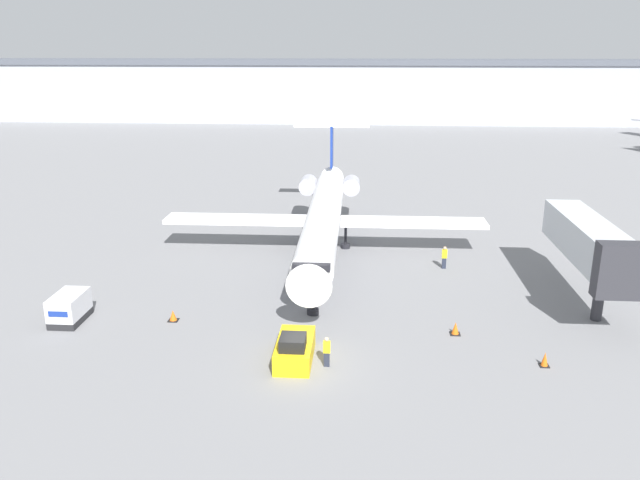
# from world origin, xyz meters

# --- Properties ---
(ground_plane) EXTENTS (600.00, 600.00, 0.00)m
(ground_plane) POSITION_xyz_m (0.00, 0.00, 0.00)
(ground_plane) COLOR slate
(terminal_building) EXTENTS (180.00, 16.80, 14.25)m
(terminal_building) POSITION_xyz_m (0.00, 120.00, 7.15)
(terminal_building) COLOR #9EA3AD
(terminal_building) RESTS_ON ground
(airplane_main) EXTENTS (27.84, 32.49, 9.23)m
(airplane_main) POSITION_xyz_m (-0.17, 20.73, 3.29)
(airplane_main) COLOR white
(airplane_main) RESTS_ON ground
(pushback_tug) EXTENTS (2.02, 4.25, 1.89)m
(pushback_tug) POSITION_xyz_m (-0.53, 0.83, 0.71)
(pushback_tug) COLOR yellow
(pushback_tug) RESTS_ON ground
(luggage_cart) EXTENTS (1.77, 3.04, 1.88)m
(luggage_cart) POSITION_xyz_m (-15.70, 5.01, 0.94)
(luggage_cart) COLOR #232326
(luggage_cart) RESTS_ON ground
(worker_near_tug) EXTENTS (0.40, 0.25, 1.78)m
(worker_near_tug) POSITION_xyz_m (1.32, 0.24, 0.93)
(worker_near_tug) COLOR #232838
(worker_near_tug) RESTS_ON ground
(worker_by_wing) EXTENTS (0.40, 0.26, 1.85)m
(worker_by_wing) POSITION_xyz_m (9.76, 16.99, 0.98)
(worker_by_wing) COLOR #232838
(worker_by_wing) RESTS_ON ground
(traffic_cone_left) EXTENTS (0.65, 0.65, 0.73)m
(traffic_cone_left) POSITION_xyz_m (-9.06, 5.58, 0.35)
(traffic_cone_left) COLOR black
(traffic_cone_left) RESTS_ON ground
(traffic_cone_right) EXTENTS (0.63, 0.63, 0.81)m
(traffic_cone_right) POSITION_xyz_m (9.06, 4.87, 0.39)
(traffic_cone_right) COLOR black
(traffic_cone_right) RESTS_ON ground
(traffic_cone_mid) EXTENTS (0.54, 0.54, 0.83)m
(traffic_cone_mid) POSITION_xyz_m (13.50, 1.13, 0.40)
(traffic_cone_mid) COLOR black
(traffic_cone_mid) RESTS_ON ground
(jet_bridge) EXTENTS (3.20, 13.07, 6.19)m
(jet_bridge) POSITION_xyz_m (18.55, 10.33, 4.45)
(jet_bridge) COLOR #2D2D33
(jet_bridge) RESTS_ON ground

